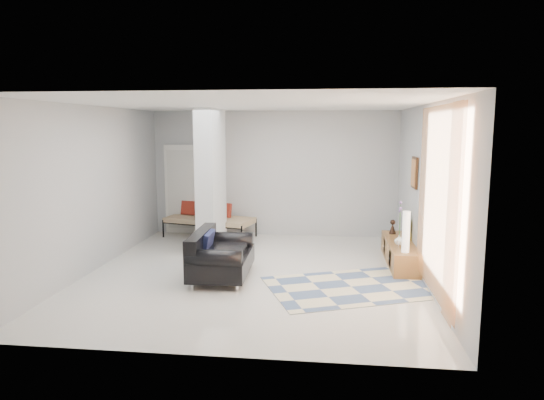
# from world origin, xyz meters

# --- Properties ---
(floor) EXTENTS (6.00, 6.00, 0.00)m
(floor) POSITION_xyz_m (0.00, 0.00, 0.00)
(floor) COLOR beige
(floor) RESTS_ON ground
(ceiling) EXTENTS (6.00, 6.00, 0.00)m
(ceiling) POSITION_xyz_m (0.00, 0.00, 2.80)
(ceiling) COLOR white
(ceiling) RESTS_ON wall_back
(wall_back) EXTENTS (6.00, 0.00, 6.00)m
(wall_back) POSITION_xyz_m (0.00, 3.00, 1.40)
(wall_back) COLOR #AFB1B3
(wall_back) RESTS_ON ground
(wall_front) EXTENTS (6.00, 0.00, 6.00)m
(wall_front) POSITION_xyz_m (0.00, -3.00, 1.40)
(wall_front) COLOR #AFB1B3
(wall_front) RESTS_ON ground
(wall_left) EXTENTS (0.00, 6.00, 6.00)m
(wall_left) POSITION_xyz_m (-2.75, 0.00, 1.40)
(wall_left) COLOR #AFB1B3
(wall_left) RESTS_ON ground
(wall_right) EXTENTS (0.00, 6.00, 6.00)m
(wall_right) POSITION_xyz_m (2.75, 0.00, 1.40)
(wall_right) COLOR #AFB1B3
(wall_right) RESTS_ON ground
(partition_column) EXTENTS (0.35, 1.20, 2.80)m
(partition_column) POSITION_xyz_m (-1.10, 1.60, 1.40)
(partition_column) COLOR silver
(partition_column) RESTS_ON floor
(hallway_door) EXTENTS (0.85, 0.06, 2.04)m
(hallway_door) POSITION_xyz_m (-2.10, 2.96, 1.02)
(hallway_door) COLOR white
(hallway_door) RESTS_ON floor
(curtain) EXTENTS (0.00, 2.55, 2.55)m
(curtain) POSITION_xyz_m (2.67, -1.15, 1.45)
(curtain) COLOR #FF9643
(curtain) RESTS_ON wall_right
(wall_art) EXTENTS (0.04, 0.45, 0.55)m
(wall_art) POSITION_xyz_m (2.72, 0.90, 1.65)
(wall_art) COLOR #38200F
(wall_art) RESTS_ON wall_right
(media_console) EXTENTS (0.45, 1.95, 0.80)m
(media_console) POSITION_xyz_m (2.52, 0.90, 0.20)
(media_console) COLOR brown
(media_console) RESTS_ON floor
(loveseat) EXTENTS (0.93, 1.54, 0.76)m
(loveseat) POSITION_xyz_m (-0.54, -0.26, 0.36)
(loveseat) COLOR silver
(loveseat) RESTS_ON floor
(daybed) EXTENTS (2.08, 1.26, 0.77)m
(daybed) POSITION_xyz_m (-1.42, 2.63, 0.41)
(daybed) COLOR black
(daybed) RESTS_ON floor
(area_rug) EXTENTS (2.91, 2.44, 0.01)m
(area_rug) POSITION_xyz_m (1.60, -0.54, 0.01)
(area_rug) COLOR beige
(area_rug) RESTS_ON floor
(cylinder_lamp) EXTENTS (0.12, 0.12, 0.68)m
(cylinder_lamp) POSITION_xyz_m (2.50, 0.18, 0.74)
(cylinder_lamp) COLOR silver
(cylinder_lamp) RESTS_ON media_console
(bronze_figurine) EXTENTS (0.14, 0.14, 0.27)m
(bronze_figurine) POSITION_xyz_m (2.47, 1.59, 0.53)
(bronze_figurine) COLOR black
(bronze_figurine) RESTS_ON media_console
(vase) EXTENTS (0.19, 0.19, 0.18)m
(vase) POSITION_xyz_m (2.47, 0.67, 0.49)
(vase) COLOR white
(vase) RESTS_ON media_console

